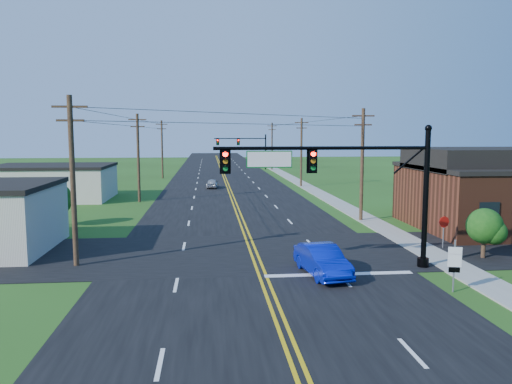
{
  "coord_description": "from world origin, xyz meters",
  "views": [
    {
      "loc": [
        -2.47,
        -16.73,
        7.06
      ],
      "look_at": [
        0.12,
        10.0,
        3.87
      ],
      "focal_mm": 35.0,
      "sensor_mm": 36.0,
      "label": 1
    }
  ],
  "objects": [
    {
      "name": "ground",
      "position": [
        0.0,
        0.0,
        0.0
      ],
      "size": [
        260.0,
        260.0,
        0.0
      ],
      "primitive_type": "plane",
      "color": "#244112",
      "rests_on": "ground"
    },
    {
      "name": "sidewalk",
      "position": [
        10.5,
        40.0,
        0.04
      ],
      "size": [
        2.0,
        160.0,
        0.08
      ],
      "primitive_type": "cube",
      "color": "gray",
      "rests_on": "ground"
    },
    {
      "name": "utility_pole_left_c",
      "position": [
        -9.5,
        62.0,
        4.72
      ],
      "size": [
        1.8,
        0.28,
        9.0
      ],
      "color": "#351F18",
      "rests_on": "ground"
    },
    {
      "name": "tree_right_back",
      "position": [
        16.0,
        26.0,
        2.6
      ],
      "size": [
        3.0,
        3.0,
        4.1
      ],
      "color": "#351F18",
      "rests_on": "ground"
    },
    {
      "name": "shrub_corner",
      "position": [
        13.0,
        9.5,
        1.85
      ],
      "size": [
        2.0,
        2.0,
        2.86
      ],
      "color": "#351F18",
      "rests_on": "ground"
    },
    {
      "name": "brick_building",
      "position": [
        20.0,
        18.0,
        2.35
      ],
      "size": [
        14.2,
        11.2,
        4.7
      ],
      "color": "#592B19",
      "rests_on": "ground"
    },
    {
      "name": "utility_pole_right_a",
      "position": [
        9.8,
        22.0,
        4.72
      ],
      "size": [
        1.8,
        0.28,
        9.0
      ],
      "color": "#351F18",
      "rests_on": "ground"
    },
    {
      "name": "utility_pole_right_c",
      "position": [
        9.8,
        78.0,
        4.72
      ],
      "size": [
        1.8,
        0.28,
        9.0
      ],
      "color": "#351F18",
      "rests_on": "ground"
    },
    {
      "name": "stop_sign",
      "position": [
        11.84,
        11.98,
        1.46
      ],
      "size": [
        0.71,
        0.18,
        2.02
      ],
      "rotation": [
        0.0,
        0.0,
        0.2
      ],
      "color": "slate",
      "rests_on": "ground"
    },
    {
      "name": "cream_bldg_far",
      "position": [
        -19.0,
        38.0,
        1.86
      ],
      "size": [
        12.2,
        9.2,
        3.7
      ],
      "color": "beige",
      "rests_on": "ground"
    },
    {
      "name": "distant_car",
      "position": [
        -1.9,
        47.1,
        0.59
      ],
      "size": [
        1.68,
        3.57,
        1.18
      ],
      "primitive_type": "imported",
      "rotation": [
        0.0,
        0.0,
        3.06
      ],
      "color": "#ABAAAF",
      "rests_on": "ground"
    },
    {
      "name": "utility_pole_right_b",
      "position": [
        9.8,
        48.0,
        4.72
      ],
      "size": [
        1.8,
        0.28,
        9.0
      ],
      "color": "#351F18",
      "rests_on": "ground"
    },
    {
      "name": "tree_left",
      "position": [
        -14.0,
        22.0,
        2.16
      ],
      "size": [
        2.4,
        2.4,
        3.37
      ],
      "color": "#351F18",
      "rests_on": "ground"
    },
    {
      "name": "signal_mast_main",
      "position": [
        4.34,
        8.0,
        4.75
      ],
      "size": [
        11.3,
        0.6,
        7.48
      ],
      "color": "black",
      "rests_on": "ground"
    },
    {
      "name": "utility_pole_left_a",
      "position": [
        -9.5,
        10.0,
        4.72
      ],
      "size": [
        1.8,
        0.28,
        9.0
      ],
      "color": "#351F18",
      "rests_on": "ground"
    },
    {
      "name": "road_main",
      "position": [
        0.0,
        50.0,
        0.02
      ],
      "size": [
        16.0,
        220.0,
        0.04
      ],
      "primitive_type": "cube",
      "color": "black",
      "rests_on": "ground"
    },
    {
      "name": "signal_mast_far",
      "position": [
        4.44,
        80.0,
        4.55
      ],
      "size": [
        10.98,
        0.6,
        7.48
      ],
      "color": "black",
      "rests_on": "ground"
    },
    {
      "name": "road_cross",
      "position": [
        0.0,
        12.0,
        0.02
      ],
      "size": [
        70.0,
        10.0,
        0.04
      ],
      "primitive_type": "cube",
      "color": "black",
      "rests_on": "ground"
    },
    {
      "name": "blue_car",
      "position": [
        3.13,
        7.0,
        0.75
      ],
      "size": [
        2.2,
        4.7,
        1.49
      ],
      "primitive_type": "imported",
      "rotation": [
        0.0,
        0.0,
        0.14
      ],
      "color": "#0819B7",
      "rests_on": "ground"
    },
    {
      "name": "route_sign",
      "position": [
        8.36,
        3.86,
        1.39
      ],
      "size": [
        0.59,
        0.17,
        2.38
      ],
      "rotation": [
        0.0,
        0.0,
        -0.23
      ],
      "color": "slate",
      "rests_on": "ground"
    },
    {
      "name": "utility_pole_left_b",
      "position": [
        -9.5,
        35.0,
        4.72
      ],
      "size": [
        1.8,
        0.28,
        9.0
      ],
      "color": "#351F18",
      "rests_on": "ground"
    }
  ]
}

